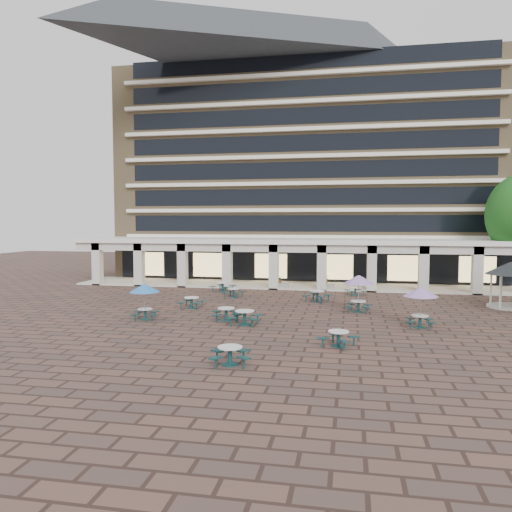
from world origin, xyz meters
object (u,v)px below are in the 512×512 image
(picnic_table_2, at_px, (230,354))
(planter_right, at_px, (326,284))
(picnic_table_1, at_px, (245,316))
(planter_left, at_px, (280,284))
(gazebo, at_px, (511,273))

(picnic_table_2, distance_m, planter_right, 24.06)
(picnic_table_1, distance_m, planter_right, 16.35)
(picnic_table_2, xyz_separation_m, planter_right, (2.78, 23.90, 0.07))
(planter_left, bearing_deg, picnic_table_1, -89.35)
(gazebo, height_order, planter_right, gazebo)
(planter_left, bearing_deg, gazebo, -21.63)
(picnic_table_1, relative_size, planter_left, 1.33)
(picnic_table_1, distance_m, gazebo, 19.33)
(picnic_table_2, distance_m, gazebo, 23.41)
(picnic_table_2, xyz_separation_m, gazebo, (15.86, 17.11, 1.93))
(picnic_table_2, xyz_separation_m, planter_left, (-1.27, 23.90, -0.05))
(gazebo, bearing_deg, planter_right, 152.55)
(picnic_table_2, bearing_deg, planter_right, 70.84)
(picnic_table_2, bearing_deg, picnic_table_1, 85.24)
(picnic_table_1, bearing_deg, picnic_table_2, -78.28)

